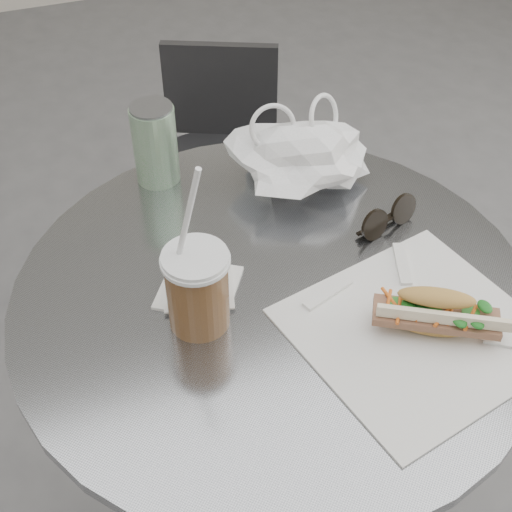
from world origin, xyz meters
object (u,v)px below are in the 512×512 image
object	(u,v)px
cafe_table	(271,400)
iced_coffee	(197,288)
chair_far	(219,202)
sunglasses	(388,218)
drink_can	(155,144)
banh_mi	(435,313)

from	to	relation	value
cafe_table	iced_coffee	distance (m)	0.36
cafe_table	chair_far	size ratio (longest dim) A/B	1.11
chair_far	sunglasses	world-z (taller)	sunglasses
cafe_table	iced_coffee	world-z (taller)	iced_coffee
iced_coffee	sunglasses	distance (m)	0.35
chair_far	drink_can	bearing A→B (deg)	85.02
banh_mi	sunglasses	distance (m)	0.22
chair_far	banh_mi	bearing A→B (deg)	116.14
sunglasses	drink_can	distance (m)	0.40
cafe_table	sunglasses	bearing A→B (deg)	16.80
sunglasses	iced_coffee	bearing A→B (deg)	177.07
sunglasses	drink_can	size ratio (longest dim) A/B	0.81
banh_mi	cafe_table	bearing A→B (deg)	169.32
iced_coffee	drink_can	xyz separation A→B (m)	(0.03, 0.34, 0.01)
iced_coffee	sunglasses	world-z (taller)	iced_coffee
cafe_table	drink_can	xyz separation A→B (m)	(-0.09, 0.32, 0.34)
banh_mi	iced_coffee	bearing A→B (deg)	-173.82
chair_far	sunglasses	xyz separation A→B (m)	(0.08, -0.66, 0.45)
banh_mi	drink_can	size ratio (longest dim) A/B	1.54
chair_far	iced_coffee	bearing A→B (deg)	94.94
banh_mi	sunglasses	size ratio (longest dim) A/B	1.90
banh_mi	drink_can	distance (m)	0.53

